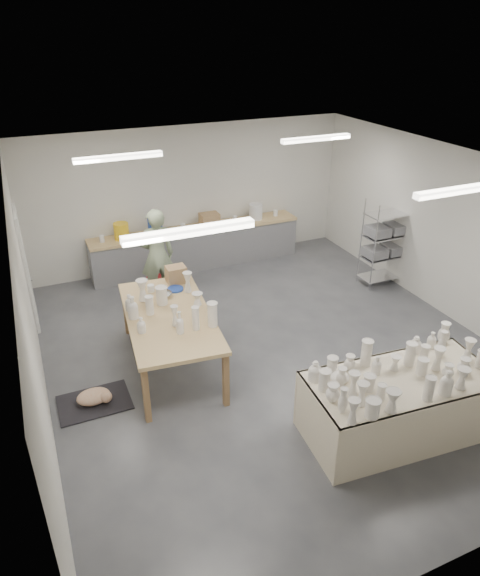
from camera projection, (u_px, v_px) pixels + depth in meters
name	position (u px, v px, depth m)	size (l,w,h in m)	color
room	(268.00, 235.00, 7.51)	(8.00, 8.02, 3.00)	#424449
back_counter	(197.00, 246.00, 11.19)	(4.60, 0.60, 1.24)	tan
wire_shelf	(385.00, 241.00, 10.28)	(0.88, 0.48, 1.80)	silver
drying_table	(398.00, 403.00, 6.61)	(2.52, 1.34, 1.23)	olive
work_table	(168.00, 310.00, 7.80)	(1.49, 2.59, 1.30)	tan
rug	(94.00, 402.00, 7.31)	(1.00, 0.70, 0.02)	black
cat	(95.00, 396.00, 7.26)	(0.56, 0.49, 0.20)	white
potter	(157.00, 255.00, 9.66)	(0.67, 0.44, 1.83)	#9AAC85
red_stool	(156.00, 279.00, 10.16)	(0.48, 0.48, 0.34)	#A8181A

